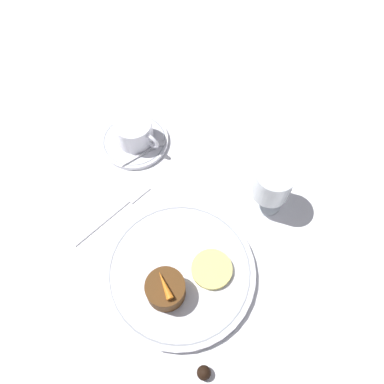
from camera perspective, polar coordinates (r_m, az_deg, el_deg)
The scene contains 11 objects.
ground_plane at distance 0.70m, azimuth -0.21°, elevation -11.92°, with size 3.00×3.00×0.00m, color white.
dinner_plate at distance 0.70m, azimuth -1.88°, elevation -11.96°, with size 0.28×0.28×0.01m.
saucer at distance 0.84m, azimuth -8.74°, elevation 7.73°, with size 0.15×0.15×0.01m.
coffee_cup at distance 0.82m, azimuth -8.81°, elevation 9.11°, with size 0.11×0.08×0.06m.
spoon at distance 0.82m, azimuth -6.55°, elevation 6.37°, with size 0.05×0.11×0.00m.
wine_glass at distance 0.71m, azimuth 12.10°, elevation 1.09°, with size 0.07×0.07×0.11m.
fork at distance 0.76m, azimuth -10.86°, elevation -2.27°, with size 0.04×0.19×0.01m.
dessert_cake at distance 0.66m, azimuth -4.04°, elevation -14.58°, with size 0.07×0.07×0.04m.
carrot_garnish at distance 0.63m, azimuth -4.20°, elevation -13.95°, with size 0.05×0.04×0.01m.
pineapple_slice at distance 0.69m, azimuth 3.02°, elevation -11.67°, with size 0.07×0.07×0.01m.
chocolate_truffle at distance 0.66m, azimuth 1.82°, elevation -25.83°, with size 0.02×0.02×0.02m.
Camera 1 is at (0.12, -0.17, 0.67)m, focal length 35.00 mm.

